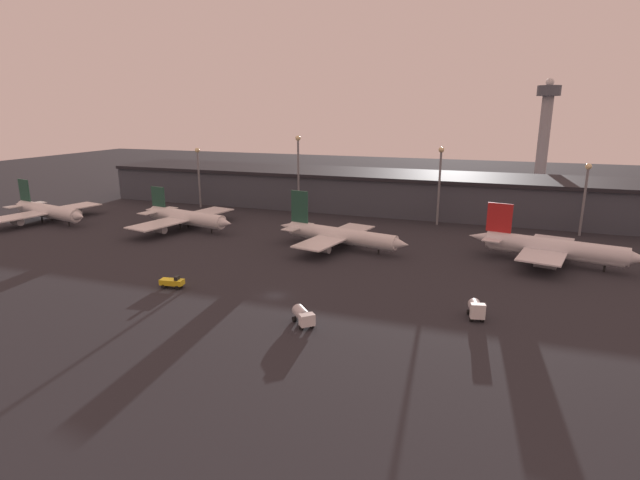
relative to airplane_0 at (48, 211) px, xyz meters
The scene contains 14 objects.
ground 105.80m from the airplane_0, 20.02° to the right, with size 600.00×600.00×0.00m, color #26262B.
terminal_building 115.27m from the airplane_0, 30.44° to the left, with size 216.13×30.60×13.82m.
airplane_0 is the anchor object (origin of this frame).
airplane_1 49.41m from the airplane_0, ahead, with size 37.61×38.37×12.40m.
airplane_2 100.81m from the airplane_0, ahead, with size 39.48×32.13×14.55m.
airplane_3 153.63m from the airplane_0, ahead, with size 40.28×29.19×13.70m.
service_vehicle_1 142.29m from the airplane_0, 13.89° to the right, with size 3.36×5.11×3.40m.
service_vehicle_2 119.63m from the airplane_0, 23.26° to the right, with size 5.45×5.69×2.86m.
service_vehicle_3 86.62m from the airplane_0, 26.99° to the right, with size 5.18×2.72×2.66m.
lamp_post_0 52.67m from the airplane_0, 49.72° to the left, with size 1.80×1.80×22.48m.
lamp_post_1 84.81m from the airplane_0, 28.02° to the left, with size 1.80×1.80×27.67m.
lamp_post_2 129.02m from the airplane_0, 17.83° to the left, with size 1.80×1.80×25.04m.
lamp_post_3 168.88m from the airplane_0, 13.49° to the left, with size 1.80×1.80×21.40m.
control_tower 188.80m from the airplane_0, 33.71° to the left, with size 9.00×9.00×48.31m.
Camera 1 is at (40.59, -85.77, 36.58)m, focal length 28.00 mm.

